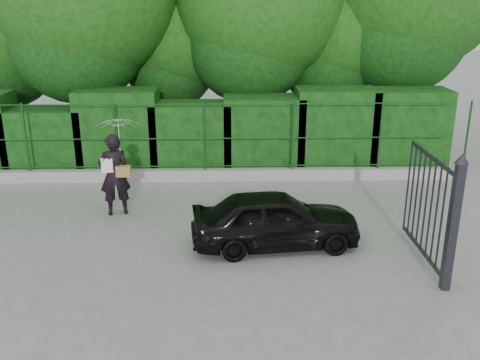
{
  "coord_description": "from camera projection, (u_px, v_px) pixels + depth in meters",
  "views": [
    {
      "loc": [
        0.97,
        -8.98,
        4.64
      ],
      "look_at": [
        1.24,
        1.3,
        1.1
      ],
      "focal_mm": 40.0,
      "sensor_mm": 36.0,
      "label": 1
    }
  ],
  "objects": [
    {
      "name": "hedge",
      "position": [
        196.0,
        133.0,
        14.83
      ],
      "size": [
        14.2,
        1.2,
        2.27
      ],
      "color": "black",
      "rests_on": "ground"
    },
    {
      "name": "car",
      "position": [
        275.0,
        219.0,
        10.35
      ],
      "size": [
        3.38,
        1.65,
        1.11
      ],
      "primitive_type": "imported",
      "rotation": [
        0.0,
        0.0,
        1.68
      ],
      "color": "black",
      "rests_on": "ground"
    },
    {
      "name": "kerb",
      "position": [
        190.0,
        175.0,
        14.18
      ],
      "size": [
        14.0,
        0.25,
        0.3
      ],
      "primitive_type": "cube",
      "color": "#9E9E99",
      "rests_on": "ground"
    },
    {
      "name": "ground",
      "position": [
        176.0,
        259.0,
        9.98
      ],
      "size": [
        80.0,
        80.0,
        0.0
      ],
      "primitive_type": "plane",
      "color": "gray"
    },
    {
      "name": "gate",
      "position": [
        442.0,
        212.0,
        9.02
      ],
      "size": [
        0.22,
        2.33,
        2.36
      ],
      "color": "#26262D",
      "rests_on": "ground"
    },
    {
      "name": "woman",
      "position": [
        117.0,
        155.0,
        11.63
      ],
      "size": [
        0.97,
        0.89,
        2.18
      ],
      "color": "black",
      "rests_on": "ground"
    },
    {
      "name": "fence",
      "position": [
        198.0,
        137.0,
        13.84
      ],
      "size": [
        14.13,
        0.06,
        1.8
      ],
      "color": "#123F15",
      "rests_on": "kerb"
    }
  ]
}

